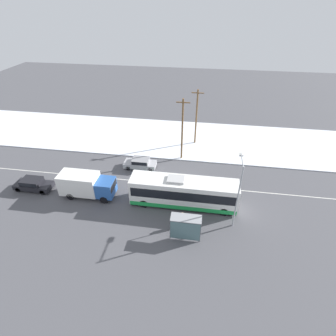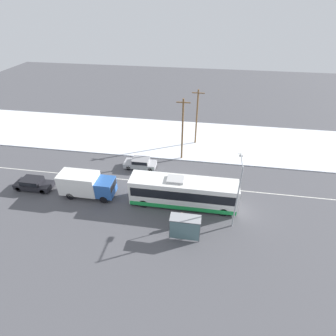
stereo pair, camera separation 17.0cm
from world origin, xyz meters
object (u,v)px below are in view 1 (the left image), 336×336
at_px(city_bus, 184,192).
at_px(utility_pole_roadside, 182,129).
at_px(sedan_car, 140,163).
at_px(parked_car_near_truck, 33,184).
at_px(streetlamp, 239,186).
at_px(bus_shelter, 186,225).
at_px(box_truck, 86,184).
at_px(pedestrian_at_stop, 182,218).
at_px(utility_pole_snowlot, 196,117).

relative_size(city_bus, utility_pole_roadside, 1.32).
relative_size(sedan_car, parked_car_near_truck, 0.97).
height_order(streetlamp, utility_pole_roadside, utility_pole_roadside).
bearing_deg(sedan_car, city_bus, 135.21).
distance_m(bus_shelter, utility_pole_roadside, 14.89).
bearing_deg(sedan_car, bus_shelter, 122.45).
distance_m(box_truck, sedan_car, 8.13).
bearing_deg(pedestrian_at_stop, utility_pole_snowlot, 89.62).
height_order(city_bus, utility_pole_roadside, utility_pole_roadside).
bearing_deg(city_bus, box_truck, -179.19).
bearing_deg(box_truck, utility_pole_snowlot, 51.89).
bearing_deg(sedan_car, utility_pole_roadside, -148.20).
height_order(sedan_car, streetlamp, streetlamp).
height_order(sedan_car, utility_pole_roadside, utility_pole_roadside).
bearing_deg(sedan_car, pedestrian_at_stop, 124.44).
height_order(city_bus, sedan_car, city_bus).
distance_m(city_bus, bus_shelter, 4.88).
bearing_deg(streetlamp, bus_shelter, -148.04).
bearing_deg(parked_car_near_truck, box_truck, -1.11).
relative_size(parked_car_near_truck, utility_pole_snowlot, 0.52).
distance_m(streetlamp, utility_pole_snowlot, 17.20).
height_order(city_bus, parked_car_near_truck, city_bus).
height_order(parked_car_near_truck, bus_shelter, bus_shelter).
relative_size(bus_shelter, streetlamp, 0.40).
bearing_deg(bus_shelter, parked_car_near_truck, 165.64).
xyz_separation_m(pedestrian_at_stop, bus_shelter, (0.46, -1.49, 0.56)).
distance_m(box_truck, bus_shelter, 12.75).
bearing_deg(box_truck, parked_car_near_truck, 178.89).
bearing_deg(utility_pole_snowlot, streetlamp, -73.16).
height_order(city_bus, bus_shelter, city_bus).
relative_size(sedan_car, bus_shelter, 1.47).
relative_size(pedestrian_at_stop, utility_pole_roadside, 0.21).
distance_m(sedan_car, parked_car_near_truck, 13.29).
bearing_deg(streetlamp, utility_pole_snowlot, 106.84).
relative_size(streetlamp, utility_pole_snowlot, 0.85).
height_order(utility_pole_roadside, utility_pole_snowlot, utility_pole_roadside).
height_order(box_truck, utility_pole_snowlot, utility_pole_snowlot).
xyz_separation_m(box_truck, utility_pole_snowlot, (11.52, 14.69, 2.85)).
distance_m(box_truck, utility_pole_roadside, 14.27).
bearing_deg(pedestrian_at_stop, utility_pole_roadside, 96.49).
distance_m(sedan_car, pedestrian_at_stop, 11.83).
xyz_separation_m(city_bus, pedestrian_at_stop, (0.23, -3.34, -0.58)).
xyz_separation_m(parked_car_near_truck, streetlamp, (23.41, -1.91, 3.83)).
relative_size(city_bus, pedestrian_at_stop, 6.40).
bearing_deg(parked_car_near_truck, utility_pole_roadside, 29.86).
distance_m(city_bus, utility_pole_snowlot, 14.80).
distance_m(parked_car_near_truck, bus_shelter, 19.39).
relative_size(box_truck, sedan_car, 1.46).
xyz_separation_m(bus_shelter, utility_pole_roadside, (-1.93, 14.47, 2.91)).
relative_size(parked_car_near_truck, utility_pole_roadside, 0.50).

